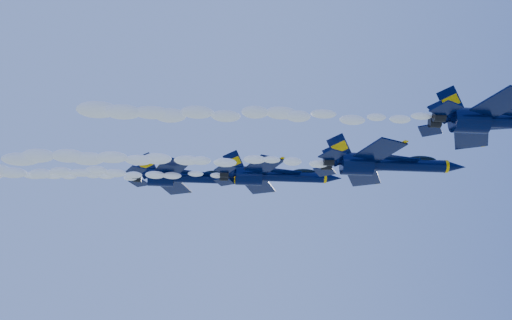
{
  "coord_description": "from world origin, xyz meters",
  "views": [
    {
      "loc": [
        -6.9,
        -67.86,
        123.05
      ],
      "look_at": [
        -1.45,
        -1.43,
        152.63
      ],
      "focal_mm": 45.0,
      "sensor_mm": 36.0,
      "label": 1
    }
  ],
  "objects": [
    {
      "name": "jet_third",
      "position": [
        1.3,
        5.83,
        153.78
      ],
      "size": [
        15.41,
        12.64,
        5.73
      ],
      "color": "black"
    },
    {
      "name": "smoke_trail_jet_lead",
      "position": [
        -2.25,
        -14.7,
        151.4
      ],
      "size": [
        33.48,
        1.67,
        1.5
      ],
      "primitive_type": "ellipsoid",
      "color": "white"
    },
    {
      "name": "jet_second",
      "position": [
        12.17,
        -5.92,
        150.67
      ],
      "size": [
        15.8,
        12.96,
        5.87
      ],
      "color": "black"
    },
    {
      "name": "smoke_trail_jet_third",
      "position": [
        -22.03,
        5.83,
        153.42
      ],
      "size": [
        33.48,
        1.59,
        1.43
      ],
      "primitive_type": "ellipsoid",
      "color": "white"
    },
    {
      "name": "jet_fourth",
      "position": [
        -9.8,
        9.07,
        154.55
      ],
      "size": [
        15.34,
        12.59,
        5.7
      ],
      "color": "black"
    },
    {
      "name": "jet_lead",
      "position": [
        21.39,
        -14.7,
        151.76
      ],
      "size": [
        16.14,
        13.24,
        6.0
      ],
      "color": "black"
    },
    {
      "name": "smoke_trail_jet_second",
      "position": [
        -11.32,
        -5.92,
        150.31
      ],
      "size": [
        33.48,
        1.63,
        1.47
      ],
      "primitive_type": "ellipsoid",
      "color": "white"
    }
  ]
}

